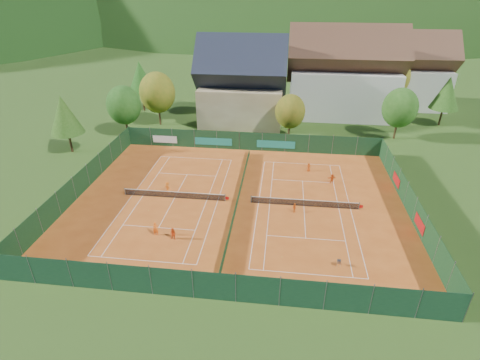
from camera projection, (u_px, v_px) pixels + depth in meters
The scene contains 32 objects.
ground at pixel (238, 202), 45.87m from camera, with size 600.00×600.00×0.00m, color #2A4B17.
clay_pad at pixel (238, 202), 45.86m from camera, with size 40.00×32.00×0.01m, color #BD541B.
court_markings_left at pixel (175, 198), 46.70m from camera, with size 11.03×23.83×0.00m.
court_markings_right at pixel (304, 206), 45.01m from camera, with size 11.03×23.83×0.00m.
tennis_net_left at pixel (175, 195), 46.45m from camera, with size 13.30×0.10×1.02m.
tennis_net_right at pixel (306, 203), 44.76m from camera, with size 13.30×0.10×1.02m.
court_divider at pixel (238, 198), 45.62m from camera, with size 0.03×28.80×1.00m.
fence_north at pixel (248, 141), 59.21m from camera, with size 40.00×0.10×3.00m.
fence_south at pixel (214, 286), 31.15m from camera, with size 40.00×0.04×3.00m.
fence_west at pixel (81, 182), 47.27m from camera, with size 0.04×32.00×3.00m.
fence_east at pixel (410, 202), 43.09m from camera, with size 0.09×32.00×3.00m.
chalet at pixel (242, 86), 69.31m from camera, with size 16.20×12.00×16.00m.
hotel_block_a at pixel (343, 78), 72.19m from camera, with size 21.60×11.00×17.25m.
hotel_block_b at pixel (407, 75), 78.07m from camera, with size 17.28×10.00×15.50m.
tree_west_front at pixel (124, 105), 63.15m from camera, with size 5.72×5.72×8.69m.
tree_west_mid at pixel (157, 93), 67.66m from camera, with size 6.44×6.44×9.78m.
tree_west_back at pixel (141, 78), 74.98m from camera, with size 5.60×5.60×10.00m.
tree_center at pixel (290, 111), 62.25m from camera, with size 5.01×5.01×7.60m.
tree_east_front at pixel (400, 108), 61.78m from camera, with size 5.72×5.72×8.69m.
tree_east_mid at pixel (447, 93), 67.40m from camera, with size 5.04×5.04×9.00m.
tree_west_side at pixel (64, 115), 56.47m from camera, with size 5.04×5.04×9.00m.
tree_east_back at pixel (391, 78), 74.93m from camera, with size 7.15×7.15×10.86m.
mountain_backdrop at pixel (319, 82), 265.90m from camera, with size 820.00×530.00×242.00m.
ball_hopper at pixel (339, 261), 35.32m from camera, with size 0.34×0.34×0.80m.
loose_ball_0 at pixel (149, 210), 44.12m from camera, with size 0.07×0.07×0.07m, color #CCD833.
loose_ball_1 at pixel (282, 257), 36.71m from camera, with size 0.07×0.07×0.07m, color #CCD833.
player_left_near at pixel (156, 229), 39.56m from camera, with size 0.57×0.38×1.58m, color orange.
player_left_mid at pixel (173, 234), 38.90m from camera, with size 0.68×0.53×1.40m, color #E64914.
player_left_far at pixel (168, 187), 47.69m from camera, with size 0.93×0.54×1.45m, color orange.
player_right_near at pixel (294, 208), 43.57m from camera, with size 0.72×0.30×1.23m, color #D75613.
player_right_far_a at pixel (309, 167), 52.99m from camera, with size 0.62×0.40×1.26m, color #CC4C12.
player_right_far_b at pixel (332, 179), 49.91m from camera, with size 1.19×0.38×1.29m, color #D94E13.
Camera 1 is at (4.94, -38.84, 24.02)m, focal length 28.00 mm.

